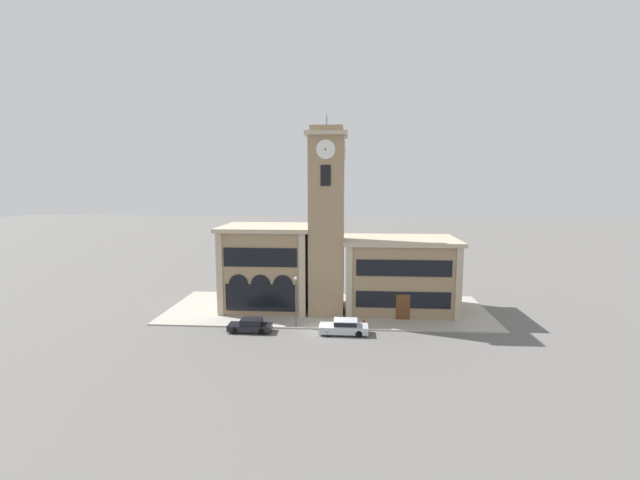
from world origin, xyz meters
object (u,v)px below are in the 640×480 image
Objects in this scene: street_lamp at (296,293)px; fire_hydrant at (364,324)px; parked_car_near at (251,325)px; parked_car_mid at (344,327)px.

fire_hydrant is (7.08, -0.05, -3.07)m from street_lamp.
street_lamp is at bearing 179.60° from fire_hydrant.
fire_hydrant is at bearing -172.09° from parked_car_near.
parked_car_mid is at bearing -18.26° from street_lamp.
parked_car_mid is 5.60× the size of fire_hydrant.
fire_hydrant is (2.01, 1.62, -0.20)m from parked_car_mid.
parked_car_mid is at bearing 179.90° from parked_car_near.
parked_car_mid is 6.05m from street_lamp.
fire_hydrant is (11.52, 1.62, -0.14)m from parked_car_near.
parked_car_mid reaches higher than parked_car_near.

